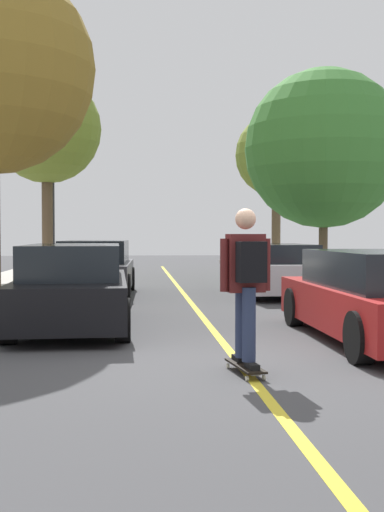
{
  "coord_description": "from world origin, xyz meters",
  "views": [
    {
      "loc": [
        -1.23,
        -7.5,
        1.55
      ],
      "look_at": [
        -0.01,
        6.64,
        1.07
      ],
      "focal_mm": 45.39,
      "sensor_mm": 36.0,
      "label": 1
    }
  ],
  "objects": [
    {
      "name": "ground",
      "position": [
        0.0,
        0.0,
        0.0
      ],
      "size": [
        80.0,
        80.0,
        0.0
      ],
      "primitive_type": "plane",
      "color": "#424244"
    },
    {
      "name": "center_line",
      "position": [
        0.0,
        4.0,
        0.0
      ],
      "size": [
        0.12,
        39.2,
        0.01
      ],
      "primitive_type": "cube",
      "color": "gold",
      "rests_on": "ground"
    },
    {
      "name": "parked_car_left_nearest",
      "position": [
        -2.27,
        3.37,
        0.69
      ],
      "size": [
        1.93,
        4.63,
        1.38
      ],
      "color": "black",
      "rests_on": "ground"
    },
    {
      "name": "parked_car_left_near",
      "position": [
        -2.27,
        8.96,
        0.68
      ],
      "size": [
        2.0,
        4.47,
        1.39
      ],
      "color": "#38383D",
      "rests_on": "ground"
    },
    {
      "name": "parked_car_right_nearest",
      "position": [
        2.27,
        1.51,
        0.65
      ],
      "size": [
        1.93,
        4.65,
        1.31
      ],
      "color": "maroon",
      "rests_on": "ground"
    },
    {
      "name": "parked_car_right_near",
      "position": [
        2.27,
        8.57,
        0.66
      ],
      "size": [
        1.89,
        4.27,
        1.3
      ],
      "color": "#B7B7BC",
      "rests_on": "ground"
    },
    {
      "name": "street_tree_left_near",
      "position": [
        -4.18,
        14.33,
        5.01
      ],
      "size": [
        3.59,
        3.59,
        6.7
      ],
      "color": "brown",
      "rests_on": "sidewalk_left"
    },
    {
      "name": "street_tree_right_nearest",
      "position": [
        4.18,
        10.84,
        4.02
      ],
      "size": [
        4.58,
        4.58,
        6.17
      ],
      "color": "brown",
      "rests_on": "sidewalk_right"
    },
    {
      "name": "street_tree_right_near",
      "position": [
        4.18,
        17.21,
        4.58
      ],
      "size": [
        3.18,
        3.18,
        6.07
      ],
      "color": "brown",
      "rests_on": "sidewalk_right"
    },
    {
      "name": "streetlamp",
      "position": [
        -4.02,
        14.57,
        3.57
      ],
      "size": [
        0.36,
        0.24,
        6.04
      ],
      "color": "#38383D",
      "rests_on": "sidewalk_left"
    },
    {
      "name": "skateboard",
      "position": [
        -0.03,
        -0.46,
        0.09
      ],
      "size": [
        0.35,
        0.86,
        0.1
      ],
      "color": "black",
      "rests_on": "ground"
    },
    {
      "name": "skateboarder",
      "position": [
        -0.02,
        -0.5,
        1.08
      ],
      "size": [
        0.59,
        0.71,
        1.73
      ],
      "color": "black",
      "rests_on": "skateboard"
    }
  ]
}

